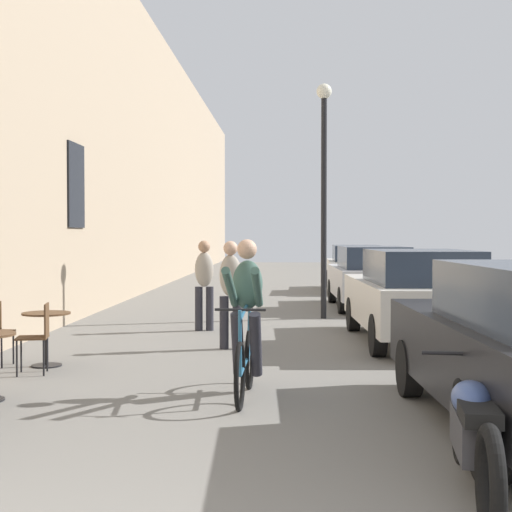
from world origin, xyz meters
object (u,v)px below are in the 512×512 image
street_lamp (324,170)px  parked_motorcycle (474,434)px  cyclist_on_bicycle (246,322)px  pedestrian_near (231,288)px  cafe_chair_far_toward_wall (38,333)px  parked_car_second (415,295)px  parked_car_fourth (356,267)px  cafe_table_far (46,327)px  pedestrian_mid (204,280)px  parked_car_third (371,276)px

street_lamp → parked_motorcycle: size_ratio=2.29×
cyclist_on_bicycle → pedestrian_near: size_ratio=1.06×
cafe_chair_far_toward_wall → parked_car_second: bearing=28.6°
pedestrian_near → parked_car_fourth: size_ratio=0.41×
cafe_chair_far_toward_wall → parked_motorcycle: bearing=-43.0°
cafe_table_far → cyclist_on_bicycle: cyclist_on_bicycle is taller
cafe_chair_far_toward_wall → pedestrian_near: (2.27, 2.14, 0.42)m
parked_car_fourth → parked_motorcycle: bearing=-92.7°
cyclist_on_bicycle → parked_motorcycle: (1.73, -2.99, -0.41)m
cafe_table_far → cyclist_on_bicycle: 3.25m
pedestrian_mid → parked_motorcycle: size_ratio=0.77×
cyclist_on_bicycle → parked_car_second: 4.70m
cafe_table_far → street_lamp: street_lamp is taller
pedestrian_mid → parked_car_third: 5.50m
pedestrian_near → parked_car_fourth: bearing=75.8°
parked_car_third → parked_motorcycle: parked_car_third is taller
parked_car_second → parked_car_fourth: size_ratio=1.07×
parked_car_third → parked_motorcycle: (-0.70, -12.65, -0.36)m
cyclist_on_bicycle → pedestrian_mid: (-1.07, 5.42, 0.12)m
cafe_table_far → pedestrian_near: 2.87m
pedestrian_near → street_lamp: bearing=69.0°
cafe_chair_far_toward_wall → cyclist_on_bicycle: size_ratio=0.51×
cafe_table_far → parked_car_third: bearing=56.9°
cyclist_on_bicycle → street_lamp: street_lamp is taller
pedestrian_mid → cafe_table_far: bearing=-114.4°
cafe_chair_far_toward_wall → parked_car_fourth: size_ratio=0.22×
street_lamp → parked_motorcycle: 10.85m
parked_car_second → cyclist_on_bicycle: bearing=-122.3°
pedestrian_near → parked_car_second: pedestrian_near is taller
pedestrian_mid → parked_motorcycle: 8.88m
cafe_table_far → cyclist_on_bicycle: bearing=-31.2°
parked_car_second → street_lamp: bearing=110.3°
parked_car_second → parked_car_fourth: bearing=89.7°
parked_car_second → parked_car_third: size_ratio=1.03×
cyclist_on_bicycle → pedestrian_mid: size_ratio=1.07×
pedestrian_near → parked_car_third: size_ratio=0.40×
pedestrian_mid → parked_car_fourth: pedestrian_mid is taller
street_lamp → parked_motorcycle: bearing=-87.2°
parked_car_third → street_lamp: bearing=-119.5°
parked_car_second → cafe_chair_far_toward_wall: bearing=-151.4°
parked_car_third → parked_motorcycle: bearing=-93.2°
parked_motorcycle → cafe_table_far: bearing=133.9°
parked_car_fourth → parked_motorcycle: parked_car_fourth is taller
cafe_chair_far_toward_wall → pedestrian_mid: size_ratio=0.54×
parked_car_second → parked_motorcycle: parked_car_second is taller
pedestrian_mid → parked_motorcycle: pedestrian_mid is taller
parked_car_second → parked_motorcycle: (-0.79, -6.97, -0.38)m
cafe_table_far → street_lamp: size_ratio=0.15×
cafe_chair_far_toward_wall → parked_car_third: size_ratio=0.21×
cafe_table_far → cafe_chair_far_toward_wall: 0.55m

